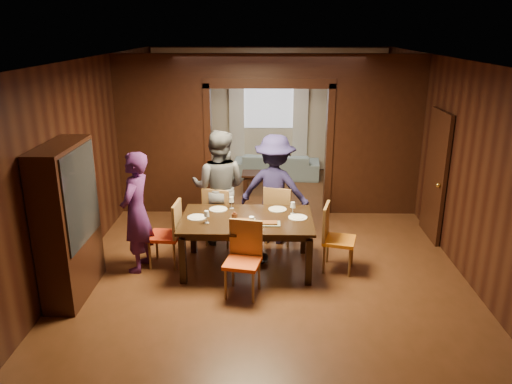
{
  "coord_description": "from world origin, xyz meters",
  "views": [
    {
      "loc": [
        -0.02,
        -7.28,
        3.35
      ],
      "look_at": [
        -0.18,
        -0.4,
        1.05
      ],
      "focal_mm": 35.0,
      "sensor_mm": 36.0,
      "label": 1
    }
  ],
  "objects_px": {
    "dining_table": "(247,243)",
    "chair_far_l": "(221,215)",
    "coffee_table": "(261,182)",
    "chair_near": "(242,260)",
    "hutch": "(68,222)",
    "sofa": "(276,165)",
    "chair_left": "(164,234)",
    "chair_far_r": "(280,213)",
    "person_navy": "(275,189)",
    "person_grey": "(219,188)",
    "chair_right": "(339,238)",
    "person_purple": "(136,212)"
  },
  "relations": [
    {
      "from": "dining_table",
      "to": "chair_far_l",
      "type": "bearing_deg",
      "value": 118.57
    },
    {
      "from": "coffee_table",
      "to": "chair_near",
      "type": "bearing_deg",
      "value": -92.35
    },
    {
      "from": "dining_table",
      "to": "hutch",
      "type": "bearing_deg",
      "value": -160.56
    },
    {
      "from": "sofa",
      "to": "coffee_table",
      "type": "bearing_deg",
      "value": 75.38
    },
    {
      "from": "coffee_table",
      "to": "chair_left",
      "type": "bearing_deg",
      "value": -111.28
    },
    {
      "from": "hutch",
      "to": "sofa",
      "type": "bearing_deg",
      "value": 63.03
    },
    {
      "from": "chair_far_l",
      "to": "chair_near",
      "type": "distance_m",
      "value": 1.67
    },
    {
      "from": "chair_far_r",
      "to": "chair_near",
      "type": "xyz_separation_m",
      "value": [
        -0.53,
        -1.71,
        0.0
      ]
    },
    {
      "from": "chair_near",
      "to": "hutch",
      "type": "height_order",
      "value": "hutch"
    },
    {
      "from": "person_navy",
      "to": "chair_far_r",
      "type": "relative_size",
      "value": 1.82
    },
    {
      "from": "dining_table",
      "to": "person_navy",
      "type": "bearing_deg",
      "value": 66.92
    },
    {
      "from": "person_navy",
      "to": "chair_left",
      "type": "distance_m",
      "value": 1.88
    },
    {
      "from": "person_grey",
      "to": "hutch",
      "type": "height_order",
      "value": "hutch"
    },
    {
      "from": "person_navy",
      "to": "coffee_table",
      "type": "relative_size",
      "value": 2.21
    },
    {
      "from": "chair_far_r",
      "to": "hutch",
      "type": "distance_m",
      "value": 3.26
    },
    {
      "from": "person_navy",
      "to": "chair_right",
      "type": "bearing_deg",
      "value": 147.63
    },
    {
      "from": "sofa",
      "to": "chair_left",
      "type": "bearing_deg",
      "value": 73.32
    },
    {
      "from": "person_navy",
      "to": "chair_far_r",
      "type": "distance_m",
      "value": 0.41
    },
    {
      "from": "coffee_table",
      "to": "chair_right",
      "type": "relative_size",
      "value": 0.82
    },
    {
      "from": "chair_left",
      "to": "chair_right",
      "type": "height_order",
      "value": "same"
    },
    {
      "from": "person_purple",
      "to": "coffee_table",
      "type": "height_order",
      "value": "person_purple"
    },
    {
      "from": "person_purple",
      "to": "person_grey",
      "type": "xyz_separation_m",
      "value": [
        1.07,
        0.98,
        0.05
      ]
    },
    {
      "from": "hutch",
      "to": "chair_left",
      "type": "bearing_deg",
      "value": 39.64
    },
    {
      "from": "person_purple",
      "to": "coffee_table",
      "type": "bearing_deg",
      "value": 163.93
    },
    {
      "from": "person_grey",
      "to": "chair_far_r",
      "type": "height_order",
      "value": "person_grey"
    },
    {
      "from": "chair_near",
      "to": "hutch",
      "type": "distance_m",
      "value": 2.26
    },
    {
      "from": "person_purple",
      "to": "chair_far_l",
      "type": "height_order",
      "value": "person_purple"
    },
    {
      "from": "person_navy",
      "to": "chair_far_l",
      "type": "xyz_separation_m",
      "value": [
        -0.86,
        -0.11,
        -0.4
      ]
    },
    {
      "from": "chair_near",
      "to": "hutch",
      "type": "relative_size",
      "value": 0.48
    },
    {
      "from": "person_grey",
      "to": "sofa",
      "type": "xyz_separation_m",
      "value": [
        0.97,
        3.66,
        -0.63
      ]
    },
    {
      "from": "dining_table",
      "to": "chair_far_l",
      "type": "relative_size",
      "value": 1.92
    },
    {
      "from": "person_grey",
      "to": "sofa",
      "type": "bearing_deg",
      "value": -95.32
    },
    {
      "from": "chair_left",
      "to": "chair_far_r",
      "type": "bearing_deg",
      "value": 120.8
    },
    {
      "from": "dining_table",
      "to": "chair_left",
      "type": "bearing_deg",
      "value": 177.09
    },
    {
      "from": "sofa",
      "to": "chair_far_l",
      "type": "xyz_separation_m",
      "value": [
        -0.95,
        -3.72,
        0.2
      ]
    },
    {
      "from": "chair_left",
      "to": "chair_right",
      "type": "bearing_deg",
      "value": 91.53
    },
    {
      "from": "chair_far_l",
      "to": "coffee_table",
      "type": "bearing_deg",
      "value": -86.62
    },
    {
      "from": "person_purple",
      "to": "chair_left",
      "type": "height_order",
      "value": "person_purple"
    },
    {
      "from": "sofa",
      "to": "chair_far_l",
      "type": "bearing_deg",
      "value": 79.66
    },
    {
      "from": "chair_far_r",
      "to": "chair_near",
      "type": "bearing_deg",
      "value": 90.54
    },
    {
      "from": "chair_far_l",
      "to": "chair_far_r",
      "type": "height_order",
      "value": "same"
    },
    {
      "from": "person_grey",
      "to": "hutch",
      "type": "relative_size",
      "value": 0.92
    },
    {
      "from": "sofa",
      "to": "coffee_table",
      "type": "height_order",
      "value": "sofa"
    },
    {
      "from": "sofa",
      "to": "chair_near",
      "type": "distance_m",
      "value": 5.37
    },
    {
      "from": "dining_table",
      "to": "chair_far_r",
      "type": "relative_size",
      "value": 1.92
    },
    {
      "from": "person_purple",
      "to": "chair_left",
      "type": "relative_size",
      "value": 1.79
    },
    {
      "from": "person_grey",
      "to": "sofa",
      "type": "relative_size",
      "value": 0.94
    },
    {
      "from": "sofa",
      "to": "chair_far_r",
      "type": "relative_size",
      "value": 2.02
    },
    {
      "from": "sofa",
      "to": "chair_left",
      "type": "xyz_separation_m",
      "value": [
        -1.7,
        -4.5,
        0.2
      ]
    },
    {
      "from": "coffee_table",
      "to": "chair_far_r",
      "type": "bearing_deg",
      "value": -82.35
    }
  ]
}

